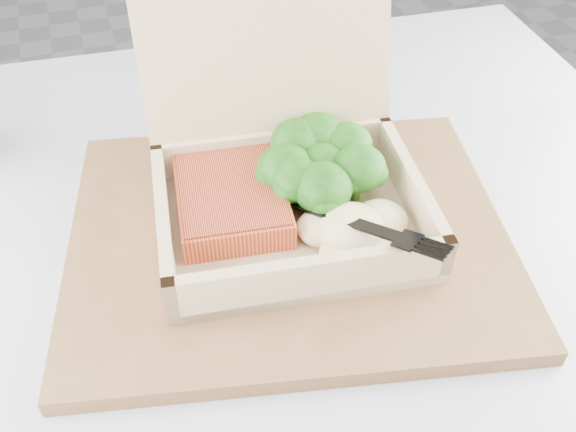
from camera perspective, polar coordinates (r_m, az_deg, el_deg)
name	(u,v)px	position (r m, az deg, el deg)	size (l,w,h in m)	color
floor	(415,267)	(1.58, 11.21, -4.51)	(4.00, 4.00, 0.00)	#929398
cafe_table	(284,405)	(0.69, -0.33, -16.46)	(0.90, 0.90, 0.75)	black
serving_tray	(288,236)	(0.56, 0.02, -1.77)	(0.37, 0.30, 0.02)	brown
takeout_container	(282,156)	(0.55, -0.51, 5.36)	(0.24, 0.25, 0.20)	tan
salmon_fillet	(231,197)	(0.55, -5.10, 1.66)	(0.09, 0.12, 0.02)	#D65C2A
broccoli_pile	(322,170)	(0.56, 3.04, 4.12)	(0.11, 0.11, 0.04)	#2D7B1B
mashed_potatoes	(352,229)	(0.52, 5.69, -1.13)	(0.09, 0.08, 0.03)	#F6E39F
plastic_fork	(324,209)	(0.52, 3.22, 0.66)	(0.09, 0.13, 0.03)	black
receipt	(282,116)	(0.71, -0.55, 8.89)	(0.07, 0.14, 0.00)	white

